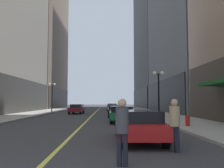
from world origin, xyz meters
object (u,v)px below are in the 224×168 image
Objects in this scene: pedestrian_in_tan_trench at (175,121)px; street_lamp_right_mid at (159,84)px; street_lamp_left_far at (52,91)px; car_maroon at (77,109)px; car_green at (121,113)px; car_red at (138,125)px; car_black at (116,110)px; car_grey at (112,107)px; fire_hydrant_right at (188,122)px; pedestrian_with_orange_bag at (122,126)px.

street_lamp_right_mid is (2.37, 13.31, 2.21)m from pedestrian_in_tan_trench.
street_lamp_right_mid is at bearing -49.18° from street_lamp_left_far.
car_maroon is at bearing 125.16° from street_lamp_right_mid.
car_green is 1.08× the size of street_lamp_left_far.
car_maroon is at bearing -30.14° from street_lamp_left_far.
car_maroon is 26.61m from pedestrian_in_tan_trench.
street_lamp_left_far reaches higher than car_red.
street_lamp_left_far reaches higher than car_green.
car_black is 8.67m from car_maroon.
car_maroon is 11.51m from car_grey.
fire_hydrant_right is at bearing -63.42° from car_maroon.
car_maroon is 1.01× the size of street_lamp_right_mid.
pedestrian_in_tan_trench is 2.55m from pedestrian_with_orange_bag.
pedestrian_with_orange_bag is (-0.77, -13.40, 0.32)m from car_green.
car_green is at bearing -88.71° from car_black.
car_red is at bearing -127.17° from fire_hydrant_right.
fire_hydrant_right is (13.30, -20.92, -2.86)m from street_lamp_left_far.
pedestrian_in_tan_trench is 1.00× the size of pedestrian_with_orange_bag.
fire_hydrant_right is (3.99, -4.47, -0.32)m from car_green.
car_maroon is 1.01× the size of street_lamp_left_far.
car_red is 27.75m from street_lamp_left_far.
car_black is 18.88m from pedestrian_in_tan_trench.
car_maroon reaches higher than fire_hydrant_right.
car_green is at bearing -60.48° from street_lamp_left_far.
car_maroon is at bearing 126.50° from car_black.
car_black is 7.09m from street_lamp_right_mid.
pedestrian_in_tan_trench is at bearing -84.52° from car_green.
car_black is 17.28m from car_grey.
car_red is 2.54× the size of pedestrian_in_tan_trench.
car_green and car_maroon have the same top height.
car_maroon is at bearing 99.38° from pedestrian_with_orange_bag.
fire_hydrant_right is (4.19, -28.91, -0.32)m from car_grey.
street_lamp_left_far is at bearing 119.52° from car_green.
car_green is at bearing 91.00° from car_red.
car_grey is (-0.20, 24.43, -0.00)m from car_green.
car_maroon and car_grey have the same top height.
street_lamp_left_far reaches higher than fire_hydrant_right.
car_grey is 2.73× the size of pedestrian_with_orange_bag.
street_lamp_left_far is (-10.43, 28.13, 2.21)m from pedestrian_in_tan_trench.
street_lamp_right_mid reaches higher than car_red.
street_lamp_left_far is 24.95m from fire_hydrant_right.
street_lamp_right_mid is (3.32, 11.14, 2.54)m from car_red.
fire_hydrant_right is (0.50, -6.10, -2.86)m from street_lamp_right_mid.
street_lamp_right_mid reaches higher than car_black.
car_maroon is 15.50m from street_lamp_right_mid.
street_lamp_left_far is at bearing 105.97° from pedestrian_with_orange_bag.
car_red is at bearing -89.00° from car_green.
car_green is 6.00m from fire_hydrant_right.
pedestrian_with_orange_bag is at bearing -103.59° from car_red.
car_green is at bearing -89.53° from car_grey.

